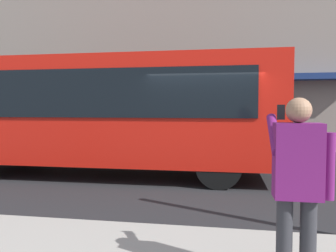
{
  "coord_description": "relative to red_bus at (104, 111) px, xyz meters",
  "views": [
    {
      "loc": [
        -0.46,
        7.99,
        1.76
      ],
      "look_at": [
        0.95,
        -0.16,
        1.32
      ],
      "focal_mm": 35.92,
      "sensor_mm": 36.0,
      "label": 1
    }
  ],
  "objects": [
    {
      "name": "ground_plane",
      "position": [
        -2.71,
        0.42,
        -1.68
      ],
      "size": [
        60.0,
        60.0,
        0.0
      ],
      "primitive_type": "plane",
      "color": "#232326"
    },
    {
      "name": "building_facade_far",
      "position": [
        -2.73,
        -6.38,
        4.3
      ],
      "size": [
        28.0,
        1.55,
        12.0
      ],
      "color": "gray",
      "rests_on": "ground_plane"
    },
    {
      "name": "pedestrian_photographer",
      "position": [
        -3.79,
        5.36,
        -0.54
      ],
      "size": [
        0.53,
        0.52,
        1.7
      ],
      "color": "#2D2D33",
      "rests_on": "sidewalk_curb"
    },
    {
      "name": "red_bus",
      "position": [
        0.0,
        0.0,
        0.0
      ],
      "size": [
        9.05,
        2.54,
        3.08
      ],
      "color": "red",
      "rests_on": "ground_plane"
    }
  ]
}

